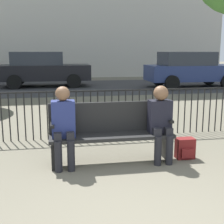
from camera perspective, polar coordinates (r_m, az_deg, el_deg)
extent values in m
cube|color=black|center=(4.76, 0.00, -4.43)|extent=(1.89, 0.45, 0.05)
cube|color=black|center=(4.88, -0.40, -0.88)|extent=(1.89, 0.05, 0.47)
cube|color=black|center=(4.76, -10.65, -7.48)|extent=(0.06, 0.38, 0.40)
cube|color=black|center=(5.05, 10.00, -6.34)|extent=(0.06, 0.38, 0.40)
cube|color=black|center=(4.63, -10.85, -2.20)|extent=(0.06, 0.38, 0.04)
cube|color=black|center=(4.93, 10.18, -1.35)|extent=(0.06, 0.38, 0.04)
cylinder|color=black|center=(4.54, -9.78, -8.05)|extent=(0.11, 0.11, 0.45)
cylinder|color=black|center=(4.54, -7.49, -7.96)|extent=(0.11, 0.11, 0.45)
cube|color=black|center=(4.55, -9.91, -4.36)|extent=(0.11, 0.20, 0.12)
cube|color=black|center=(4.55, -7.64, -4.28)|extent=(0.11, 0.20, 0.12)
cube|color=navy|center=(4.62, -8.90, -1.27)|extent=(0.34, 0.22, 0.54)
sphere|color=brown|center=(4.53, -9.04, 3.33)|extent=(0.21, 0.21, 0.21)
cylinder|color=black|center=(4.77, 8.38, -7.03)|extent=(0.11, 0.11, 0.45)
cylinder|color=black|center=(4.83, 10.42, -6.87)|extent=(0.11, 0.11, 0.45)
cube|color=black|center=(4.78, 8.09, -3.53)|extent=(0.11, 0.20, 0.12)
cube|color=black|center=(4.84, 10.12, -3.42)|extent=(0.11, 0.20, 0.12)
cube|color=black|center=(4.87, 8.72, -0.80)|extent=(0.34, 0.22, 0.51)
sphere|color=brown|center=(4.79, 8.93, 3.44)|extent=(0.23, 0.23, 0.23)
cube|color=maroon|center=(5.17, 13.20, -6.46)|extent=(0.29, 0.18, 0.33)
cube|color=maroon|center=(5.09, 13.66, -7.35)|extent=(0.20, 0.04, 0.15)
cylinder|color=black|center=(6.19, -19.53, -0.90)|extent=(0.02, 0.02, 0.95)
cylinder|color=black|center=(6.17, -18.25, -0.86)|extent=(0.02, 0.02, 0.95)
cylinder|color=black|center=(6.15, -16.96, -0.81)|extent=(0.02, 0.02, 0.95)
cylinder|color=black|center=(6.14, -15.67, -0.77)|extent=(0.02, 0.02, 0.95)
cylinder|color=black|center=(6.13, -14.36, -0.73)|extent=(0.02, 0.02, 0.95)
cylinder|color=black|center=(6.12, -13.06, -0.68)|extent=(0.02, 0.02, 0.95)
cylinder|color=black|center=(6.11, -11.75, -0.64)|extent=(0.02, 0.02, 0.95)
cylinder|color=black|center=(6.11, -10.43, -0.59)|extent=(0.02, 0.02, 0.95)
cylinder|color=black|center=(6.11, -9.12, -0.55)|extent=(0.02, 0.02, 0.95)
cylinder|color=black|center=(6.11, -7.81, -0.50)|extent=(0.02, 0.02, 0.95)
cylinder|color=black|center=(6.12, -6.50, -0.46)|extent=(0.02, 0.02, 0.95)
cylinder|color=black|center=(6.13, -5.20, -0.41)|extent=(0.02, 0.02, 0.95)
cylinder|color=black|center=(6.14, -3.89, -0.36)|extent=(0.02, 0.02, 0.95)
cylinder|color=black|center=(6.16, -2.60, -0.32)|extent=(0.02, 0.02, 0.95)
cylinder|color=black|center=(6.18, -1.31, -0.27)|extent=(0.02, 0.02, 0.95)
cylinder|color=black|center=(6.20, -0.03, -0.23)|extent=(0.02, 0.02, 0.95)
cylinder|color=black|center=(6.23, 1.23, -0.18)|extent=(0.02, 0.02, 0.95)
cylinder|color=black|center=(6.25, 2.49, -0.13)|extent=(0.02, 0.02, 0.95)
cylinder|color=black|center=(6.29, 3.74, -0.09)|extent=(0.02, 0.02, 0.95)
cylinder|color=black|center=(6.32, 4.97, -0.05)|extent=(0.02, 0.02, 0.95)
cylinder|color=black|center=(6.36, 6.19, 0.00)|extent=(0.02, 0.02, 0.95)
cylinder|color=black|center=(6.40, 7.39, 0.04)|extent=(0.02, 0.02, 0.95)
cylinder|color=black|center=(6.44, 8.58, 0.08)|extent=(0.02, 0.02, 0.95)
cylinder|color=black|center=(6.49, 9.75, 0.13)|extent=(0.02, 0.02, 0.95)
cylinder|color=black|center=(6.54, 10.91, 0.17)|extent=(0.02, 0.02, 0.95)
cylinder|color=black|center=(6.59, 12.04, 0.21)|extent=(0.02, 0.02, 0.95)
cylinder|color=black|center=(6.64, 13.16, 0.25)|extent=(0.02, 0.02, 0.95)
cylinder|color=black|center=(6.70, 14.26, 0.29)|extent=(0.02, 0.02, 0.95)
cylinder|color=black|center=(6.76, 15.35, 0.33)|extent=(0.02, 0.02, 0.95)
cylinder|color=black|center=(6.82, 16.41, 0.37)|extent=(0.02, 0.02, 0.95)
cylinder|color=black|center=(6.88, 17.45, 0.40)|extent=(0.02, 0.02, 0.95)
cylinder|color=black|center=(6.95, 18.48, 0.44)|extent=(0.02, 0.02, 0.95)
cylinder|color=black|center=(7.01, 19.48, 0.47)|extent=(0.02, 0.02, 0.95)
cube|color=black|center=(6.09, -2.45, 3.89)|extent=(9.00, 0.03, 0.03)
cube|color=#333335|center=(14.64, -6.94, 4.53)|extent=(24.00, 6.00, 0.01)
cube|color=navy|center=(14.96, 14.47, 6.97)|extent=(4.20, 1.70, 0.70)
cube|color=#2D333D|center=(14.80, 13.47, 9.49)|extent=(2.31, 1.56, 0.60)
cylinder|color=black|center=(16.34, 17.32, 5.92)|extent=(0.64, 0.20, 0.64)
cylinder|color=black|center=(13.69, 10.92, 5.27)|extent=(0.64, 0.20, 0.64)
cylinder|color=black|center=(15.32, 8.59, 5.98)|extent=(0.64, 0.20, 0.64)
cube|color=black|center=(15.11, -12.19, 7.11)|extent=(4.20, 1.70, 0.70)
cube|color=#2D333D|center=(15.09, -13.50, 9.52)|extent=(2.31, 1.56, 0.60)
cylinder|color=black|center=(14.28, -6.99, 5.64)|extent=(0.64, 0.20, 0.64)
cylinder|color=black|center=(16.01, -7.35, 6.24)|extent=(0.64, 0.20, 0.64)
cylinder|color=black|center=(14.38, -17.45, 5.24)|extent=(0.64, 0.20, 0.64)
cylinder|color=black|center=(16.10, -16.69, 5.88)|extent=(0.64, 0.20, 0.64)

